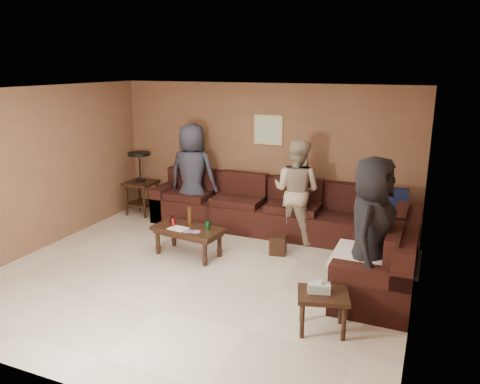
# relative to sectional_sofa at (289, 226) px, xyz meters

# --- Properties ---
(room) EXTENTS (5.60, 5.50, 2.50)m
(room) POSITION_rel_sectional_sofa_xyz_m (-0.81, -1.52, 1.34)
(room) COLOR beige
(room) RESTS_ON ground
(sectional_sofa) EXTENTS (4.65, 2.90, 0.97)m
(sectional_sofa) POSITION_rel_sectional_sofa_xyz_m (0.00, 0.00, 0.00)
(sectional_sofa) COLOR #321510
(sectional_sofa) RESTS_ON ground
(coffee_table) EXTENTS (1.12, 0.67, 0.72)m
(coffee_table) POSITION_rel_sectional_sofa_xyz_m (-1.29, -0.95, 0.05)
(coffee_table) COLOR black
(coffee_table) RESTS_ON ground
(end_table_left) EXTENTS (0.54, 0.54, 1.21)m
(end_table_left) POSITION_rel_sectional_sofa_xyz_m (-3.12, 0.50, 0.31)
(end_table_left) COLOR black
(end_table_left) RESTS_ON ground
(side_table_right) EXTENTS (0.64, 0.57, 0.59)m
(side_table_right) POSITION_rel_sectional_sofa_xyz_m (1.05, -2.23, 0.06)
(side_table_right) COLOR black
(side_table_right) RESTS_ON ground
(waste_bin) EXTENTS (0.28, 0.28, 0.29)m
(waste_bin) POSITION_rel_sectional_sofa_xyz_m (-0.05, -0.38, -0.18)
(waste_bin) COLOR black
(waste_bin) RESTS_ON ground
(wall_art) EXTENTS (0.52, 0.04, 0.52)m
(wall_art) POSITION_rel_sectional_sofa_xyz_m (-0.71, 0.96, 1.37)
(wall_art) COLOR #CEBA81
(wall_art) RESTS_ON ground
(person_left) EXTENTS (0.91, 0.61, 1.81)m
(person_left) POSITION_rel_sectional_sofa_xyz_m (-1.96, 0.44, 0.58)
(person_left) COLOR #2C2F3D
(person_left) RESTS_ON ground
(person_middle) EXTENTS (0.91, 0.77, 1.68)m
(person_middle) POSITION_rel_sectional_sofa_xyz_m (0.02, 0.30, 0.51)
(person_middle) COLOR tan
(person_middle) RESTS_ON ground
(person_right) EXTENTS (0.67, 0.94, 1.81)m
(person_right) POSITION_rel_sectional_sofa_xyz_m (1.41, -1.37, 0.58)
(person_right) COLOR black
(person_right) RESTS_ON ground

